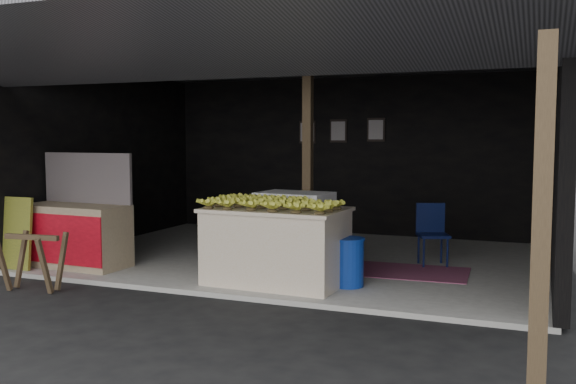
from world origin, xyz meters
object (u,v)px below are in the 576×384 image
at_px(sawhorse, 32,256).
at_px(water_barrel, 348,263).
at_px(white_crate, 294,232).
at_px(neighbor_stall, 75,232).
at_px(plastic_chair, 432,229).
at_px(banana_table, 276,246).

bearing_deg(sawhorse, water_barrel, 15.02).
relative_size(white_crate, neighbor_stall, 0.67).
bearing_deg(plastic_chair, sawhorse, -166.19).
bearing_deg(neighbor_stall, white_crate, 18.56).
bearing_deg(white_crate, neighbor_stall, -158.44).
bearing_deg(banana_table, plastic_chair, 52.35).
relative_size(neighbor_stall, sawhorse, 2.18).
height_order(banana_table, plastic_chair, banana_table).
height_order(white_crate, plastic_chair, white_crate).
bearing_deg(water_barrel, neighbor_stall, -176.43).
xyz_separation_m(white_crate, neighbor_stall, (-2.90, -0.83, -0.05)).
height_order(neighbor_stall, water_barrel, neighbor_stall).
bearing_deg(water_barrel, sawhorse, -157.89).
relative_size(banana_table, water_barrel, 3.09).
xyz_separation_m(sawhorse, water_barrel, (3.46, 1.40, -0.10)).
relative_size(white_crate, sawhorse, 1.47).
bearing_deg(sawhorse, neighbor_stall, 99.75).
relative_size(sawhorse, plastic_chair, 0.84).
distance_m(white_crate, water_barrel, 1.11).
xyz_separation_m(banana_table, sawhorse, (-2.61, -1.22, -0.09)).
height_order(water_barrel, plastic_chair, plastic_chair).
distance_m(banana_table, white_crate, 0.78).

